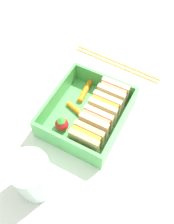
{
  "coord_description": "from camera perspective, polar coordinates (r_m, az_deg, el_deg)",
  "views": [
    {
      "loc": [
        22.53,
        11.94,
        43.46
      ],
      "look_at": [
        0.0,
        0.0,
        2.7
      ],
      "focal_mm": 40.0,
      "sensor_mm": 36.0,
      "label": 1
    }
  ],
  "objects": [
    {
      "name": "chopstick_pair",
      "position": [
        0.6,
        6.8,
        11.07
      ],
      "size": [
        2.57,
        21.35,
        0.7
      ],
      "color": "tan",
      "rests_on": "ground_plane"
    },
    {
      "name": "sandwich_center_left",
      "position": [
        0.48,
        4.05,
        0.93
      ],
      "size": [
        2.85,
        5.66,
        5.0
      ],
      "color": "beige",
      "rests_on": "bento_tray"
    },
    {
      "name": "sandwich_center",
      "position": [
        0.46,
        2.07,
        -2.45
      ],
      "size": [
        2.85,
        5.66,
        5.0
      ],
      "color": "#DAB783",
      "rests_on": "bento_tray"
    },
    {
      "name": "folded_napkin",
      "position": [
        0.56,
        -18.57,
        3.33
      ],
      "size": [
        14.53,
        12.24,
        0.4
      ],
      "primitive_type": "cube",
      "rotation": [
        0.0,
        0.0,
        -0.38
      ],
      "color": "silver",
      "rests_on": "ground_plane"
    },
    {
      "name": "strawberry_far_left",
      "position": [
        0.47,
        -5.81,
        -2.75
      ],
      "size": [
        2.65,
        2.65,
        3.25
      ],
      "color": "red",
      "rests_on": "bento_tray"
    },
    {
      "name": "carrot_stick_far_left",
      "position": [
        0.52,
        -0.43,
        4.85
      ],
      "size": [
        5.56,
        1.67,
        1.19
      ],
      "primitive_type": "cylinder",
      "rotation": [
        1.57,
        0.0,
        1.66
      ],
      "color": "orange",
      "rests_on": "bento_tray"
    },
    {
      "name": "ground_plane",
      "position": [
        0.51,
        0.0,
        -2.19
      ],
      "size": [
        120.0,
        120.0,
        2.0
      ],
      "primitive_type": "cube",
      "color": "silver"
    },
    {
      "name": "sandwich_left",
      "position": [
        0.49,
        5.89,
        4.06
      ],
      "size": [
        2.85,
        5.66,
        5.0
      ],
      "color": "#DBBB8A",
      "rests_on": "bento_tray"
    },
    {
      "name": "bento_rim",
      "position": [
        0.48,
        0.0,
        0.35
      ],
      "size": [
        16.38,
        14.38,
        4.08
      ],
      "color": "#52B159",
      "rests_on": "bento_tray"
    },
    {
      "name": "bento_tray",
      "position": [
        0.5,
        0.0,
        -1.28
      ],
      "size": [
        16.38,
        14.38,
        1.2
      ],
      "primitive_type": "cube",
      "color": "#52B159",
      "rests_on": "ground_plane"
    },
    {
      "name": "sandwich_center_right",
      "position": [
        0.44,
        -0.07,
        -6.09
      ],
      "size": [
        2.85,
        5.66,
        5.0
      ],
      "color": "tan",
      "rests_on": "bento_tray"
    },
    {
      "name": "carrot_stick_left",
      "position": [
        0.5,
        -2.6,
        0.58
      ],
      "size": [
        2.25,
        4.62,
        1.01
      ],
      "primitive_type": "cylinder",
      "rotation": [
        1.57,
        0.0,
        5.99
      ],
      "color": "orange",
      "rests_on": "bento_tray"
    },
    {
      "name": "drinking_glass",
      "position": [
        0.42,
        -12.16,
        -14.23
      ],
      "size": [
        6.27,
        6.27,
        9.35
      ],
      "primitive_type": "cylinder",
      "color": "silver",
      "rests_on": "ground_plane"
    }
  ]
}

